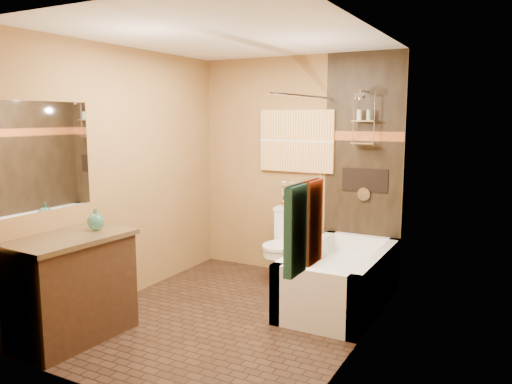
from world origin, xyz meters
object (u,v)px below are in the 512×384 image
Objects in this scene: toilet at (286,245)px; sunset_painting at (296,141)px; bathtub at (340,283)px; vanity at (71,287)px.

sunset_painting is at bearing 88.21° from toilet.
bathtub is at bearing -42.18° from sunset_painting.
vanity is at bearing -134.58° from bathtub.
sunset_painting is 2.87m from vanity.
bathtub is 0.94m from toilet.
bathtub is at bearing -31.74° from toilet.
vanity is (-0.92, -2.48, -1.11)m from sunset_painting.
toilet is (0.00, -0.26, -1.15)m from sunset_painting.
sunset_painting is 0.88× the size of vanity.
bathtub is (0.80, -0.73, -1.33)m from sunset_painting.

